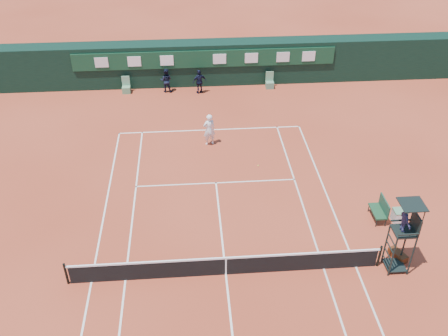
# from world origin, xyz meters

# --- Properties ---
(ground) EXTENTS (90.00, 90.00, 0.00)m
(ground) POSITION_xyz_m (0.00, 0.00, 0.00)
(ground) COLOR #B4442A
(ground) RESTS_ON ground
(court_lines) EXTENTS (11.05, 23.85, 0.01)m
(court_lines) POSITION_xyz_m (0.00, 0.00, 0.01)
(court_lines) COLOR white
(court_lines) RESTS_ON ground
(tennis_net) EXTENTS (12.90, 0.10, 1.10)m
(tennis_net) POSITION_xyz_m (0.00, 0.00, 0.51)
(tennis_net) COLOR black
(tennis_net) RESTS_ON ground
(back_wall) EXTENTS (40.00, 1.65, 3.00)m
(back_wall) POSITION_xyz_m (0.00, 18.74, 1.51)
(back_wall) COLOR black
(back_wall) RESTS_ON ground
(linesman_chair_left) EXTENTS (0.55, 0.50, 1.15)m
(linesman_chair_left) POSITION_xyz_m (-5.50, 17.48, 0.32)
(linesman_chair_left) COLOR #5D8E62
(linesman_chair_left) RESTS_ON ground
(linesman_chair_right) EXTENTS (0.55, 0.50, 1.15)m
(linesman_chair_right) POSITION_xyz_m (4.50, 17.48, 0.32)
(linesman_chair_right) COLOR #558263
(linesman_chair_right) RESTS_ON ground
(umpire_chair) EXTENTS (0.96, 0.95, 3.42)m
(umpire_chair) POSITION_xyz_m (7.05, -0.18, 2.46)
(umpire_chair) COLOR black
(umpire_chair) RESTS_ON ground
(player_bench) EXTENTS (0.56, 1.20, 1.10)m
(player_bench) POSITION_xyz_m (7.47, 2.98, 0.60)
(player_bench) COLOR #194025
(player_bench) RESTS_ON ground
(tennis_bag) EXTENTS (0.67, 0.94, 0.32)m
(tennis_bag) POSITION_xyz_m (7.41, 0.39, 0.16)
(tennis_bag) COLOR black
(tennis_bag) RESTS_ON ground
(cooler) EXTENTS (0.57, 0.57, 0.65)m
(cooler) POSITION_xyz_m (8.30, 2.73, 0.33)
(cooler) COLOR silver
(cooler) RESTS_ON ground
(tennis_ball) EXTENTS (0.07, 0.07, 0.07)m
(tennis_ball) POSITION_xyz_m (2.39, 7.79, 0.03)
(tennis_ball) COLOR yellow
(tennis_ball) RESTS_ON ground
(player) EXTENTS (0.81, 0.65, 1.94)m
(player) POSITION_xyz_m (-0.13, 10.26, 0.97)
(player) COLOR white
(player) RESTS_ON ground
(ball_kid_left) EXTENTS (0.90, 0.75, 1.69)m
(ball_kid_left) POSITION_xyz_m (-2.72, 17.43, 0.84)
(ball_kid_left) COLOR black
(ball_kid_left) RESTS_ON ground
(ball_kid_right) EXTENTS (1.07, 0.71, 1.69)m
(ball_kid_right) POSITION_xyz_m (-0.44, 17.03, 0.85)
(ball_kid_right) COLOR black
(ball_kid_right) RESTS_ON ground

